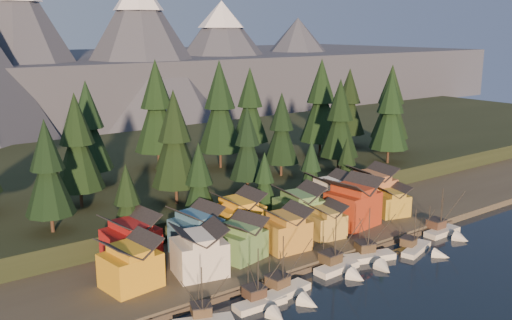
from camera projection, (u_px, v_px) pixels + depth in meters
ground at (384, 296)px, 96.37m from camera, size 500.00×500.00×0.00m
shore_strip at (247, 227)px, 127.50m from camera, size 400.00×50.00×1.50m
hillside at (147, 172)px, 166.11m from camera, size 420.00×100.00×6.00m
dock at (318, 262)px, 109.17m from camera, size 80.00×4.00×1.00m
mountain_ridge at (13, 69)px, 255.14m from camera, size 560.00×190.00×90.00m
boat_0 at (204, 318)px, 85.25m from camera, size 9.75×10.14×10.38m
boat_1 at (264, 297)px, 91.26m from camera, size 9.38×10.14×11.03m
boat_2 at (290, 285)px, 95.34m from camera, size 10.41×11.10×11.63m
boat_3 at (341, 261)px, 104.92m from camera, size 9.54×10.32×11.97m
boat_4 at (373, 252)px, 109.72m from camera, size 10.91×11.35×11.57m
boat_5 at (422, 244)px, 114.41m from camera, size 9.98×10.41×9.95m
boat_6 at (447, 226)px, 123.62m from camera, size 9.25×10.08×11.59m
house_front_0 at (130, 261)px, 95.40m from camera, size 9.65×9.24×8.68m
house_front_1 at (199, 249)px, 100.43m from camera, size 10.22×9.95×8.97m
house_front_2 at (240, 237)px, 107.62m from camera, size 9.63×9.68×7.88m
house_front_3 at (285, 227)px, 112.09m from camera, size 8.87×8.52×8.44m
house_front_4 at (325, 219)px, 119.04m from camera, size 7.91×8.37×7.07m
house_front_5 at (353, 200)px, 125.46m from camera, size 11.15×10.34×10.66m
house_front_6 at (391, 200)px, 132.47m from camera, size 8.55×8.28×7.07m
house_back_0 at (131, 238)px, 104.53m from camera, size 9.77×9.46×9.59m
house_back_1 at (196, 228)px, 110.12m from camera, size 9.17×9.26×9.31m
house_back_2 at (238, 214)px, 118.25m from camera, size 9.27×8.53×9.67m
house_back_3 at (299, 206)px, 123.76m from camera, size 10.21×9.34×9.37m
house_back_4 at (331, 194)px, 132.11m from camera, size 10.28×9.98×9.86m
house_back_5 at (372, 186)px, 137.68m from camera, size 10.25×10.35×10.17m
tree_hill_2 at (48, 171)px, 106.65m from camera, size 9.42×9.42×21.95m
tree_hill_3 at (77, 146)px, 121.45m from camera, size 10.77×10.77×25.09m
tree_hill_4 at (88, 129)px, 137.70m from camera, size 11.20×11.20×26.09m
tree_hill_5 at (175, 142)px, 124.03m from camera, size 10.88×10.88×25.35m
tree_hill_6 at (174, 133)px, 140.62m from camera, size 10.12×10.12×23.57m
tree_hill_7 at (247, 146)px, 133.50m from camera, size 8.79×8.79×20.48m
tree_hill_8 at (220, 110)px, 155.75m from camera, size 12.82×12.82×29.85m
tree_hill_9 at (281, 131)px, 148.05m from camera, size 9.49×9.49×22.11m
tree_hill_10 at (250, 108)px, 171.67m from camera, size 11.50×11.50×26.78m
tree_hill_11 at (340, 121)px, 153.05m from camera, size 10.77×10.77×25.08m
tree_hill_12 at (321, 104)px, 169.66m from camera, size 12.63×12.63×29.42m
tree_hill_13 at (390, 114)px, 161.78m from camera, size 11.23×11.23×26.15m
tree_hill_14 at (349, 104)px, 185.28m from camera, size 10.97×10.97×25.54m
tree_hill_15 at (157, 109)px, 155.43m from camera, size 12.91×12.91×30.08m
tree_hill_17 at (391, 105)px, 176.42m from camera, size 11.72×11.72×27.30m
tree_shore_0 at (127, 205)px, 108.89m from camera, size 7.63×7.63×17.77m
tree_shore_1 at (199, 185)px, 117.89m from camera, size 8.60×8.60×20.03m
tree_shore_2 at (264, 183)px, 128.27m from camera, size 6.78×6.78×15.79m
tree_shore_3 at (311, 171)px, 136.25m from camera, size 7.23×7.23×16.85m
tree_shore_4 at (346, 165)px, 143.28m from camera, size 6.99×6.99×16.29m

